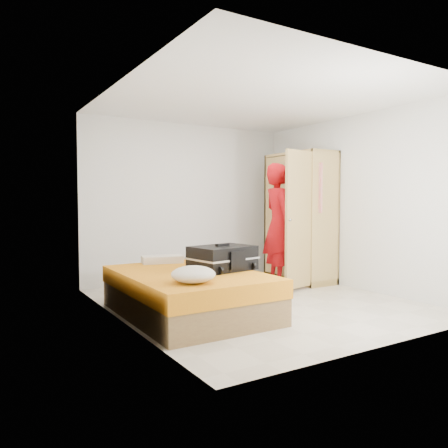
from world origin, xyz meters
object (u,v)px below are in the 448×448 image
suitcase (223,258)px  bed (189,293)px  round_cushion (193,274)px  wardrobe (300,221)px  person (279,225)px

suitcase → bed: bearing=160.3°
round_cushion → suitcase: bearing=39.2°
bed → wardrobe: (2.50, 0.94, 0.75)m
round_cushion → bed: bearing=67.3°
person → suitcase: (-1.57, -0.91, -0.31)m
wardrobe → suitcase: 2.35m
bed → suitcase: suitcase is taller
person → round_cushion: person is taller
bed → suitcase: (0.42, -0.07, 0.39)m
wardrobe → round_cushion: (-2.76, -1.57, -0.41)m
person → suitcase: bearing=135.6°
person → suitcase: 1.84m
bed → suitcase: bearing=-10.0°
bed → round_cushion: round_cushion is taller
bed → wardrobe: wardrobe is taller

